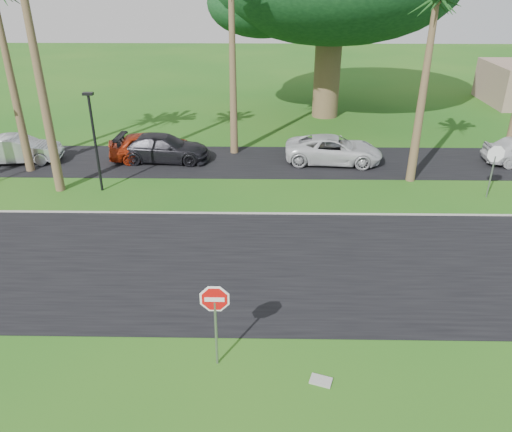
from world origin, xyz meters
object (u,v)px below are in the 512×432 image
object	(u,v)px
car_silver	(18,150)
car_red	(151,146)
car_dark	(164,148)
car_minivan	(334,150)
stop_sign_far	(494,161)
stop_sign_near	(215,309)

from	to	relation	value
car_silver	car_red	xyz separation A→B (m)	(7.02, 0.65, 0.03)
car_dark	car_minivan	world-z (taller)	car_dark
car_silver	car_dark	world-z (taller)	car_silver
stop_sign_far	car_dark	bearing A→B (deg)	-16.15
car_red	car_dark	bearing A→B (deg)	-121.87
stop_sign_near	stop_sign_far	world-z (taller)	same
stop_sign_near	car_minivan	bearing A→B (deg)	72.26
car_red	car_dark	world-z (taller)	car_red
stop_sign_near	car_silver	world-z (taller)	stop_sign_near
stop_sign_far	car_silver	size ratio (longest dim) A/B	0.59
stop_sign_far	car_silver	bearing A→B (deg)	-10.01
car_red	car_dark	size ratio (longest dim) A/B	0.90
car_silver	car_dark	xyz separation A→B (m)	(7.78, 0.41, -0.01)
car_red	car_minivan	xyz separation A→B (m)	(9.96, -0.34, -0.04)
stop_sign_near	car_minivan	distance (m)	16.27
stop_sign_near	car_red	xyz separation A→B (m)	(-5.01, 15.80, -1.01)
stop_sign_far	car_minivan	distance (m)	8.00
stop_sign_far	car_minivan	size ratio (longest dim) A/B	0.51
stop_sign_near	stop_sign_far	bearing A→B (deg)	43.73
stop_sign_far	car_dark	distance (m)	16.44
stop_sign_near	stop_sign_far	distance (m)	15.91
car_minivan	car_red	bearing A→B (deg)	93.09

